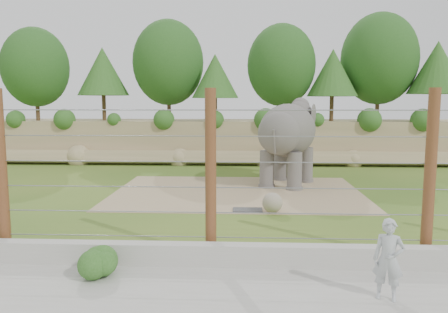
{
  "coord_description": "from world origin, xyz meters",
  "views": [
    {
      "loc": [
        0.79,
        -14.49,
        3.7
      ],
      "look_at": [
        0.0,
        2.0,
        1.6
      ],
      "focal_mm": 35.0,
      "sensor_mm": 36.0,
      "label": 1
    }
  ],
  "objects_px": {
    "stone_ball": "(272,203)",
    "zookeeper": "(388,259)",
    "elephant": "(288,143)",
    "barrier_fence": "(211,175)"
  },
  "relations": [
    {
      "from": "barrier_fence",
      "to": "zookeeper",
      "type": "distance_m",
      "value": 4.21
    },
    {
      "from": "elephant",
      "to": "stone_ball",
      "type": "height_order",
      "value": "elephant"
    },
    {
      "from": "elephant",
      "to": "stone_ball",
      "type": "distance_m",
      "value": 5.35
    },
    {
      "from": "elephant",
      "to": "zookeeper",
      "type": "height_order",
      "value": "elephant"
    },
    {
      "from": "stone_ball",
      "to": "zookeeper",
      "type": "xyz_separation_m",
      "value": [
        1.76,
        -6.26,
        0.42
      ]
    },
    {
      "from": "stone_ball",
      "to": "zookeeper",
      "type": "relative_size",
      "value": 0.44
    },
    {
      "from": "stone_ball",
      "to": "zookeeper",
      "type": "bearing_deg",
      "value": -74.33
    },
    {
      "from": "elephant",
      "to": "stone_ball",
      "type": "xyz_separation_m",
      "value": [
        -0.96,
        -5.04,
        -1.52
      ]
    },
    {
      "from": "elephant",
      "to": "stone_ball",
      "type": "bearing_deg",
      "value": -79.19
    },
    {
      "from": "stone_ball",
      "to": "elephant",
      "type": "bearing_deg",
      "value": 79.25
    }
  ]
}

